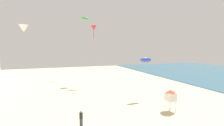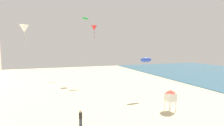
# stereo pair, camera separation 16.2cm
# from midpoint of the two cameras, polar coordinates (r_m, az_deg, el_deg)

# --- Properties ---
(kite_flyer) EXTENTS (0.34, 0.34, 1.64)m
(kite_flyer) POSITION_cam_midpoint_polar(r_m,az_deg,el_deg) (18.25, -10.16, -16.85)
(kite_flyer) COLOR #383D4C
(kite_flyer) RESTS_ON ground
(lifeguard_stand) EXTENTS (1.10, 1.10, 2.55)m
(lifeguard_stand) POSITION_cam_midpoint_polar(r_m,az_deg,el_deg) (23.02, 18.10, -9.96)
(lifeguard_stand) COLOR white
(lifeguard_stand) RESTS_ON ground
(kite_red_delta) EXTENTS (1.30, 1.30, 2.95)m
(kite_red_delta) POSITION_cam_midpoint_polar(r_m,az_deg,el_deg) (40.62, -6.03, 11.13)
(kite_red_delta) COLOR red
(kite_blue_parafoil_2) EXTENTS (1.90, 0.53, 0.74)m
(kite_blue_parafoil_2) POSITION_cam_midpoint_polar(r_m,az_deg,el_deg) (27.53, 10.63, 0.98)
(kite_blue_parafoil_2) COLOR blue
(kite_white_delta) EXTENTS (1.70, 1.70, 3.86)m
(kite_white_delta) POSITION_cam_midpoint_polar(r_m,az_deg,el_deg) (36.87, -26.59, 9.87)
(kite_white_delta) COLOR white
(kite_green_parafoil) EXTENTS (1.73, 0.48, 0.67)m
(kite_green_parafoil) POSITION_cam_midpoint_polar(r_m,az_deg,el_deg) (48.52, -8.85, 13.98)
(kite_green_parafoil) COLOR green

